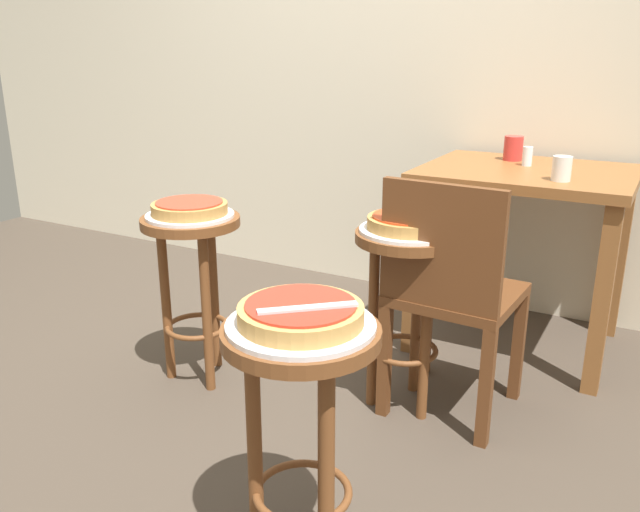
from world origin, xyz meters
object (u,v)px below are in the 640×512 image
Objects in this scene: stool_foreground at (302,397)px; pizza_foreground at (301,313)px; dining_table at (525,203)px; stool_middle at (193,262)px; cup_near_edge at (562,169)px; serving_plate_leftside at (409,230)px; pizza_leftside at (409,222)px; serving_plate_middle at (190,215)px; condiment_shaker at (527,156)px; pizza_server_knife at (308,308)px; cup_far_edge at (513,148)px; wooden_chair at (451,291)px; serving_plate_foreground at (301,325)px; pizza_middle at (190,208)px; stool_leftside at (407,281)px.

stool_foreground is 2.31× the size of pizza_foreground.
dining_table reaches higher than pizza_foreground.
cup_near_edge is at bearing 32.12° from stool_middle.
pizza_leftside is (0.00, 0.00, 0.03)m from serving_plate_leftside.
condiment_shaker is at bearing 45.25° from serving_plate_middle.
serving_plate_middle is 1.46× the size of pizza_server_knife.
cup_far_edge is 1.76m from pizza_server_knife.
cup_near_edge is 1.16× the size of condiment_shaker.
condiment_shaker is (0.13, 1.63, 0.12)m from pizza_foreground.
serving_plate_leftside is 0.03m from pizza_leftside.
serving_plate_foreground is at bearing -95.11° from wooden_chair.
pizza_middle reaches higher than serving_plate_foreground.
stool_middle and stool_leftside have the same top height.
stool_foreground and stool_middle have the same top height.
condiment_shaker is (0.20, 0.79, 0.15)m from serving_plate_leftside.
serving_plate_leftside is (0.77, 0.20, 0.00)m from serving_plate_middle.
condiment_shaker is (0.20, 0.79, 0.33)m from stool_leftside.
serving_plate_leftside is 0.75m from dining_table.
stool_leftside is at bearing 14.44° from stool_middle.
stool_middle is 1.94× the size of serving_plate_leftside.
serving_plate_foreground is at bearing -84.70° from serving_plate_leftside.
serving_plate_middle is 1.11m from pizza_server_knife.
condiment_shaker is 0.36× the size of pizza_server_knife.
stool_middle is 0.77× the size of wooden_chair.
pizza_server_knife reaches higher than pizza_foreground.
cup_far_edge is at bearing 128.26° from condiment_shaker.
serving_plate_middle is at bearing 101.37° from pizza_server_knife.
pizza_foreground is 1.28× the size of pizza_server_knife.
pizza_foreground is at bearing -84.70° from pizza_leftside.
stool_foreground is at bearing -37.11° from pizza_middle.
stool_foreground is 1.94× the size of serving_plate_leftside.
stool_foreground is at bearing -84.70° from stool_leftside.
wooden_chair is at bearing -87.78° from cup_far_edge.
wooden_chair reaches higher than serving_plate_foreground.
dining_table is (0.15, 1.56, -0.03)m from serving_plate_foreground.
cup_far_edge is at bearing 92.22° from wooden_chair.
serving_plate_foreground is at bearing -37.11° from pizza_middle.
serving_plate_foreground is 0.87m from wooden_chair.
stool_middle is at bearing -167.51° from wooden_chair.
pizza_middle is 0.83m from stool_leftside.
pizza_foreground is 1.57m from dining_table.
dining_table is 7.90× the size of cup_far_edge.
cup_near_edge is 1.42m from pizza_server_knife.
stool_foreground is 2.02× the size of serving_plate_middle.
cup_near_edge is (0.31, 1.37, 0.16)m from serving_plate_foreground.
pizza_foreground is 0.85m from serving_plate_leftside.
dining_table reaches higher than serving_plate_middle.
dining_table is at bearing 42.52° from pizza_middle.
wooden_chair is (-0.05, -0.78, -0.34)m from condiment_shaker.
pizza_foreground is at bearing -95.11° from wooden_chair.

